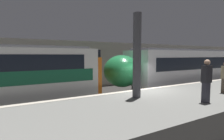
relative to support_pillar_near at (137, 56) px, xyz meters
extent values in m
plane|color=#33302D|center=(1.62, 1.41, -2.93)|extent=(120.00, 120.00, 0.00)
cube|color=slate|center=(1.62, -0.82, -2.39)|extent=(40.00, 4.46, 1.07)
cube|color=beige|center=(1.62, 1.26, -1.86)|extent=(40.00, 0.30, 0.01)
cube|color=#B2AD9E|center=(1.62, 8.67, -0.83)|extent=(50.00, 0.15, 4.20)
cylinder|color=#47474C|center=(0.00, 0.00, 0.00)|extent=(0.36, 0.36, 3.72)
cube|color=black|center=(11.70, 4.09, -2.60)|extent=(16.13, 2.48, 0.64)
cube|color=silver|center=(11.70, 4.09, -0.95)|extent=(17.53, 3.03, 2.66)
cube|color=#4C4C51|center=(11.70, 4.09, 0.46)|extent=(16.83, 2.12, 0.16)
cube|color=black|center=(11.70, 2.57, -0.63)|extent=(16.13, 0.02, 0.96)
ellipsoid|color=#238447|center=(1.83, 4.09, -1.09)|extent=(2.42, 2.79, 2.23)
sphere|color=#F2EFCC|center=(0.88, 4.09, -1.48)|extent=(0.20, 0.20, 0.20)
cube|color=orange|center=(-0.56, 4.09, -1.16)|extent=(0.25, 2.97, 2.13)
cube|color=black|center=(-0.56, 4.09, -0.10)|extent=(0.25, 2.67, 0.85)
sphere|color=#EA4C42|center=(-0.40, 3.41, -1.54)|extent=(0.18, 0.18, 0.18)
sphere|color=#EA4C42|center=(-0.40, 4.77, -1.54)|extent=(0.18, 0.18, 0.18)
cube|color=#2D2D38|center=(1.88, -2.05, -1.46)|extent=(0.28, 0.20, 0.80)
cube|color=#232328|center=(1.88, -2.05, -0.71)|extent=(0.38, 0.24, 0.70)
sphere|color=tan|center=(1.88, -2.05, -0.25)|extent=(0.23, 0.23, 0.23)
camera|label=1|loc=(-4.79, -6.14, 0.03)|focal=28.00mm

